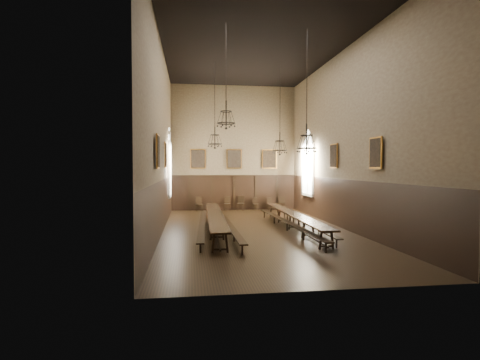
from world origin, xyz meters
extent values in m
cube|color=black|center=(0.00, 0.00, -0.01)|extent=(9.00, 18.00, 0.02)
cube|color=black|center=(0.00, 0.00, 9.01)|extent=(9.00, 18.00, 0.02)
cube|color=#79694A|center=(0.00, 9.01, 4.50)|extent=(9.00, 0.02, 9.00)
cube|color=#79694A|center=(0.00, -9.01, 4.50)|extent=(9.00, 0.02, 9.00)
cube|color=#79694A|center=(-4.51, 0.00, 4.50)|extent=(0.02, 18.00, 9.00)
cube|color=#79694A|center=(4.51, 0.00, 4.50)|extent=(0.02, 18.00, 9.00)
cube|color=black|center=(-1.97, 0.27, 0.79)|extent=(1.05, 10.68, 0.07)
cube|color=black|center=(1.97, 0.09, 0.76)|extent=(0.80, 10.15, 0.07)
cube|color=black|center=(-2.60, -0.02, 0.41)|extent=(0.75, 9.66, 0.05)
cube|color=black|center=(-1.38, -0.25, 0.43)|extent=(0.37, 10.22, 0.05)
cube|color=black|center=(1.52, -0.25, 0.44)|extent=(0.71, 10.40, 0.05)
cube|color=black|center=(2.47, -0.05, 0.39)|extent=(0.40, 9.21, 0.05)
cube|color=black|center=(-2.54, 8.55, 0.47)|extent=(0.50, 0.50, 0.05)
cube|color=black|center=(-2.54, 8.74, 0.74)|extent=(0.44, 0.11, 0.53)
cube|color=black|center=(-0.53, 8.60, 0.47)|extent=(0.47, 0.47, 0.05)
cube|color=black|center=(-0.53, 8.79, 0.74)|extent=(0.44, 0.07, 0.53)
cube|color=black|center=(0.43, 8.60, 0.49)|extent=(0.57, 0.57, 0.05)
cube|color=black|center=(0.43, 8.79, 0.76)|extent=(0.45, 0.18, 0.54)
cube|color=black|center=(1.53, 8.56, 0.43)|extent=(0.43, 0.43, 0.05)
cube|color=black|center=(1.53, 8.73, 0.67)|extent=(0.40, 0.07, 0.48)
cube|color=black|center=(2.58, 8.45, 0.43)|extent=(0.43, 0.43, 0.05)
cube|color=black|center=(2.58, 8.62, 0.66)|extent=(0.40, 0.08, 0.47)
cube|color=black|center=(3.48, 8.47, 0.47)|extent=(0.45, 0.45, 0.05)
cube|color=black|center=(3.48, 8.66, 0.74)|extent=(0.44, 0.05, 0.53)
cylinder|color=black|center=(-1.79, 2.87, 7.18)|extent=(0.03, 0.03, 3.64)
torus|color=black|center=(-1.79, 2.87, 4.40)|extent=(0.78, 0.78, 0.05)
torus|color=black|center=(-1.79, 2.87, 4.90)|extent=(0.50, 0.50, 0.04)
cylinder|color=black|center=(-1.79, 2.87, 4.81)|extent=(0.06, 0.06, 1.11)
cylinder|color=black|center=(1.87, 2.69, 7.04)|extent=(0.03, 0.03, 3.92)
torus|color=black|center=(1.87, 2.69, 4.06)|extent=(0.83, 0.83, 0.05)
torus|color=black|center=(1.87, 2.69, 4.59)|extent=(0.52, 0.52, 0.04)
cylinder|color=black|center=(1.87, 2.69, 4.49)|extent=(0.06, 0.06, 1.16)
cylinder|color=black|center=(-1.69, -2.59, 7.42)|extent=(0.03, 0.03, 3.16)
torus|color=black|center=(-1.69, -2.59, 4.92)|extent=(0.75, 0.75, 0.04)
torus|color=black|center=(-1.69, -2.59, 5.40)|extent=(0.48, 0.48, 0.04)
cylinder|color=black|center=(-1.69, -2.59, 5.31)|extent=(0.05, 0.05, 1.06)
cylinder|color=black|center=(1.79, -2.43, 6.99)|extent=(0.03, 0.03, 4.03)
torus|color=black|center=(1.79, -2.43, 3.92)|extent=(0.85, 0.85, 0.05)
torus|color=black|center=(1.79, -2.43, 4.47)|extent=(0.54, 0.54, 0.04)
cylinder|color=black|center=(1.79, -2.43, 4.37)|extent=(0.06, 0.06, 1.20)
cube|color=#BB7B2C|center=(-2.60, 8.88, 3.70)|extent=(1.10, 0.12, 1.40)
cube|color=black|center=(-2.60, 8.88, 3.70)|extent=(0.98, 0.02, 1.28)
cube|color=#BB7B2C|center=(0.00, 8.88, 3.70)|extent=(1.10, 0.12, 1.40)
cube|color=black|center=(0.00, 8.88, 3.70)|extent=(0.98, 0.02, 1.28)
cube|color=#BB7B2C|center=(2.60, 8.88, 3.70)|extent=(1.10, 0.12, 1.40)
cube|color=black|center=(2.60, 8.88, 3.70)|extent=(0.98, 0.02, 1.28)
cube|color=#BB7B2C|center=(-4.38, 1.00, 3.70)|extent=(0.12, 1.00, 1.30)
cube|color=black|center=(-4.38, 1.00, 3.70)|extent=(0.02, 0.88, 1.18)
cube|color=#BB7B2C|center=(-4.38, -3.50, 3.70)|extent=(0.12, 1.00, 1.30)
cube|color=black|center=(-4.38, -3.50, 3.70)|extent=(0.02, 0.88, 1.18)
cube|color=#BB7B2C|center=(4.38, 1.00, 3.70)|extent=(0.12, 1.00, 1.30)
cube|color=black|center=(4.38, 1.00, 3.70)|extent=(0.02, 0.88, 1.18)
cube|color=#BB7B2C|center=(4.38, -3.50, 3.70)|extent=(0.12, 1.00, 1.30)
cube|color=black|center=(4.38, -3.50, 3.70)|extent=(0.02, 0.88, 1.18)
camera|label=1|loc=(-3.19, -17.97, 3.12)|focal=28.00mm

